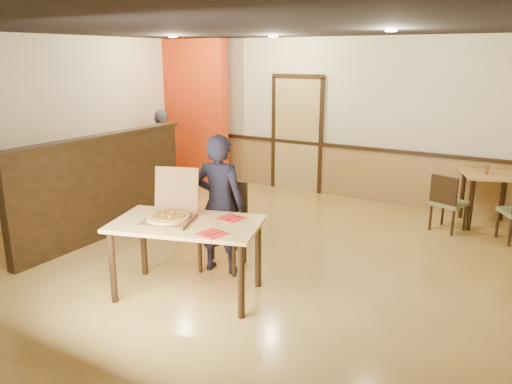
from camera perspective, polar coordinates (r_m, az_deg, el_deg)
floor at (r=6.37m, az=-2.76°, el=-7.62°), size 7.00×7.00×0.00m
ceiling at (r=5.88m, az=-3.13°, el=18.40°), size 7.00×7.00×0.00m
wall_back at (r=9.06m, az=9.47°, el=8.27°), size 7.00×0.00×7.00m
wall_left at (r=8.40m, az=-23.43°, el=6.68°), size 0.00×7.00×7.00m
wainscot_back at (r=9.20m, az=9.14°, el=2.37°), size 7.00×0.04×0.90m
chair_rail_back at (r=9.09m, az=9.22°, el=5.24°), size 7.00×0.06×0.06m
back_door at (r=9.39m, az=4.71°, el=6.51°), size 0.90×0.06×2.10m
booth_partition at (r=7.25m, az=-17.07°, el=0.70°), size 0.20×3.10×1.44m
red_accent_panel at (r=10.06m, az=-7.38°, el=9.04°), size 1.60×0.20×2.78m
spot_a at (r=8.69m, az=-9.49°, el=17.10°), size 0.14×0.14×0.02m
spot_b at (r=8.43m, az=1.98°, el=17.35°), size 0.14×0.14×0.02m
spot_c at (r=6.66m, az=15.18°, el=17.38°), size 0.14×0.14×0.02m
main_table at (r=5.27m, az=-7.93°, el=-4.54°), size 1.71×1.28×0.82m
diner_chair at (r=6.01m, az=-3.63°, el=-3.37°), size 0.62×0.62×1.03m
side_chair_left at (r=7.69m, az=21.01°, el=-0.94°), size 0.53×0.53×0.85m
side_table at (r=8.19m, az=25.10°, el=0.73°), size 0.96×0.96×0.80m
diner at (r=5.79m, az=-4.15°, el=-1.42°), size 0.66×0.50×1.64m
passerby at (r=9.59m, az=-10.75°, el=4.72°), size 0.42×0.91×1.52m
pizza_box at (r=5.28m, az=-9.83°, el=-2.55°), size 0.65×0.70×0.51m
pizza at (r=5.24m, az=-10.03°, el=-2.88°), size 0.55×0.55×0.03m
napkin_near at (r=4.86m, az=-4.99°, el=-4.76°), size 0.28×0.28×0.01m
napkin_far at (r=5.29m, az=-2.87°, el=-2.99°), size 0.26×0.26×0.01m
condiment at (r=8.02m, az=24.87°, el=2.34°), size 0.06×0.06×0.14m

